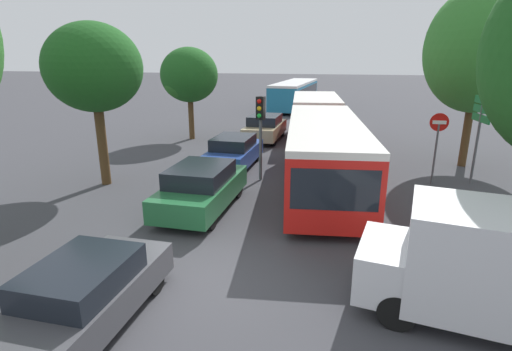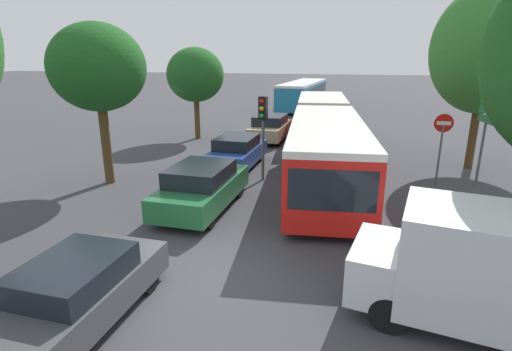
# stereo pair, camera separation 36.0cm
# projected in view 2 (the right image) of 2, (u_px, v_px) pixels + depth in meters

# --- Properties ---
(ground_plane) EXTENTS (200.00, 200.00, 0.00)m
(ground_plane) POSITION_uv_depth(u_px,v_px,m) (200.00, 283.00, 9.05)
(ground_plane) COLOR #3D3D42
(articulated_bus) EXTENTS (4.37, 17.66, 2.60)m
(articulated_bus) POSITION_uv_depth(u_px,v_px,m) (324.00, 132.00, 18.54)
(articulated_bus) COLOR red
(articulated_bus) RESTS_ON ground
(city_bus_rear) EXTENTS (3.47, 11.67, 2.47)m
(city_bus_rear) POSITION_uv_depth(u_px,v_px,m) (303.00, 93.00, 38.02)
(city_bus_rear) COLOR teal
(city_bus_rear) RESTS_ON ground
(queued_car_graphite) EXTENTS (1.78, 3.97, 1.36)m
(queued_car_graphite) POSITION_uv_depth(u_px,v_px,m) (79.00, 291.00, 7.54)
(queued_car_graphite) COLOR #47474C
(queued_car_graphite) RESTS_ON ground
(queued_car_green) EXTENTS (2.01, 4.48, 1.54)m
(queued_car_green) POSITION_uv_depth(u_px,v_px,m) (202.00, 187.00, 13.15)
(queued_car_green) COLOR #236638
(queued_car_green) RESTS_ON ground
(queued_car_blue) EXTENTS (1.89, 4.21, 1.45)m
(queued_car_blue) POSITION_uv_depth(u_px,v_px,m) (237.00, 151.00, 18.13)
(queued_car_blue) COLOR #284799
(queued_car_blue) RESTS_ON ground
(queued_car_tan) EXTENTS (1.99, 4.44, 1.52)m
(queued_car_tan) POSITION_uv_depth(u_px,v_px,m) (271.00, 128.00, 23.83)
(queued_car_tan) COLOR tan
(queued_car_tan) RESTS_ON ground
(white_van) EXTENTS (5.27, 2.83, 2.31)m
(white_van) POSITION_uv_depth(u_px,v_px,m) (507.00, 272.00, 7.14)
(white_van) COLOR silver
(white_van) RESTS_ON ground
(traffic_light) EXTENTS (0.36, 0.39, 3.40)m
(traffic_light) POSITION_uv_depth(u_px,v_px,m) (263.00, 120.00, 15.72)
(traffic_light) COLOR #56595E
(traffic_light) RESTS_ON ground
(no_entry_sign) EXTENTS (0.70, 0.08, 2.82)m
(no_entry_sign) POSITION_uv_depth(u_px,v_px,m) (442.00, 139.00, 15.28)
(no_entry_sign) COLOR #56595E
(no_entry_sign) RESTS_ON ground
(direction_sign_post) EXTENTS (0.24, 1.40, 3.60)m
(direction_sign_post) POSITION_uv_depth(u_px,v_px,m) (486.00, 121.00, 15.05)
(direction_sign_post) COLOR #56595E
(direction_sign_post) RESTS_ON ground
(tree_left_mid) EXTENTS (3.55, 3.55, 6.13)m
(tree_left_mid) POSITION_uv_depth(u_px,v_px,m) (98.00, 68.00, 14.86)
(tree_left_mid) COLOR #51381E
(tree_left_mid) RESTS_ON ground
(tree_left_far) EXTENTS (3.36, 3.36, 5.39)m
(tree_left_far) POSITION_uv_depth(u_px,v_px,m) (194.00, 76.00, 23.46)
(tree_left_far) COLOR #51381E
(tree_left_far) RESTS_ON ground
(tree_right_mid) EXTENTS (4.53, 4.53, 7.84)m
(tree_right_mid) POSITION_uv_depth(u_px,v_px,m) (486.00, 53.00, 16.92)
(tree_right_mid) COLOR #51381E
(tree_right_mid) RESTS_ON ground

